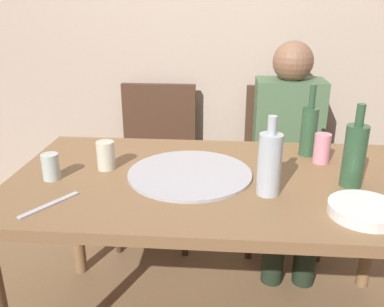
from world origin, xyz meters
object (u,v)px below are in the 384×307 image
(wine_bottle, at_px, (269,163))
(water_bottle, at_px, (309,130))
(soda_can, at_px, (322,148))
(chair_left, at_px, (157,153))
(beer_bottle, at_px, (354,154))
(tumbler_far, at_px, (106,155))
(dining_table, at_px, (220,196))
(chair_right, at_px, (283,156))
(plate_stack, at_px, (365,210))
(table_knife, at_px, (50,205))
(guest_in_sweater, at_px, (289,144))
(pizza_tray, at_px, (190,174))
(tumbler_near, at_px, (51,167))

(wine_bottle, height_order, water_bottle, water_bottle)
(water_bottle, bearing_deg, soda_can, -64.51)
(soda_can, height_order, chair_left, chair_left)
(beer_bottle, distance_m, tumbler_far, 0.92)
(dining_table, height_order, chair_right, chair_right)
(plate_stack, bearing_deg, beer_bottle, 85.46)
(tumbler_far, xyz_separation_m, chair_left, (0.07, 0.78, -0.28))
(water_bottle, bearing_deg, dining_table, -143.65)
(dining_table, bearing_deg, table_knife, -153.81)
(wine_bottle, distance_m, plate_stack, 0.33)
(tumbler_far, bearing_deg, dining_table, -6.13)
(beer_bottle, bearing_deg, dining_table, 175.96)
(wine_bottle, relative_size, chair_right, 0.31)
(beer_bottle, distance_m, guest_in_sweater, 0.75)
(water_bottle, bearing_deg, plate_stack, -81.02)
(soda_can, distance_m, chair_right, 0.70)
(tumbler_far, relative_size, guest_in_sweater, 0.10)
(soda_can, xyz_separation_m, chair_right, (-0.05, 0.64, -0.28))
(water_bottle, xyz_separation_m, chair_left, (-0.75, 0.56, -0.34))
(wine_bottle, height_order, chair_left, wine_bottle)
(table_knife, bearing_deg, water_bottle, 153.05)
(tumbler_far, distance_m, chair_left, 0.83)
(wine_bottle, bearing_deg, tumbler_far, 164.42)
(pizza_tray, relative_size, wine_bottle, 1.71)
(pizza_tray, bearing_deg, dining_table, -5.89)
(table_knife, height_order, chair_right, chair_right)
(table_knife, bearing_deg, chair_left, -156.16)
(wine_bottle, bearing_deg, soda_can, 51.57)
(tumbler_near, xyz_separation_m, chair_left, (0.24, 0.89, -0.27))
(water_bottle, height_order, tumbler_far, water_bottle)
(soda_can, bearing_deg, chair_left, 140.95)
(wine_bottle, bearing_deg, tumbler_near, 175.81)
(chair_right, bearing_deg, guest_in_sweater, 90.00)
(dining_table, bearing_deg, tumbler_near, -174.06)
(soda_can, xyz_separation_m, plate_stack, (0.04, -0.44, -0.04))
(plate_stack, xyz_separation_m, chair_left, (-0.83, 1.08, -0.24))
(pizza_tray, relative_size, plate_stack, 2.12)
(plate_stack, distance_m, chair_right, 1.11)
(beer_bottle, bearing_deg, plate_stack, -94.54)
(dining_table, distance_m, wine_bottle, 0.28)
(plate_stack, bearing_deg, pizza_tray, 154.94)
(pizza_tray, relative_size, guest_in_sweater, 0.40)
(pizza_tray, relative_size, chair_right, 0.53)
(dining_table, relative_size, pizza_tray, 3.35)
(chair_right, xyz_separation_m, guest_in_sweater, (0.00, -0.15, 0.13))
(wine_bottle, xyz_separation_m, table_knife, (-0.71, -0.15, -0.11))
(tumbler_far, xyz_separation_m, soda_can, (0.86, 0.14, 0.00))
(wine_bottle, height_order, table_knife, wine_bottle)
(chair_right, bearing_deg, beer_bottle, 97.41)
(water_bottle, bearing_deg, guest_in_sweater, 91.65)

